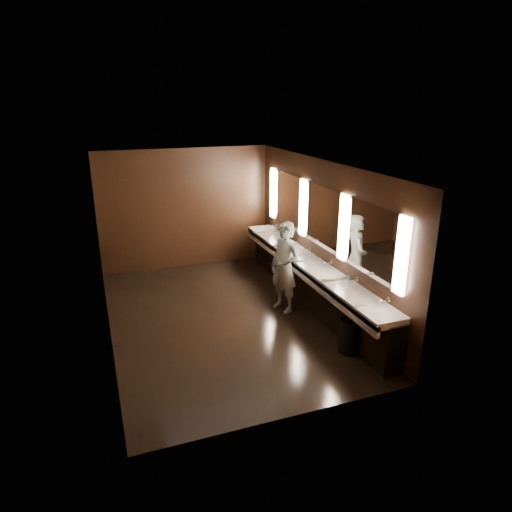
% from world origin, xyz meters
% --- Properties ---
extents(floor, '(6.00, 6.00, 0.00)m').
position_xyz_m(floor, '(0.00, 0.00, 0.00)').
color(floor, black).
rests_on(floor, ground).
extents(ceiling, '(4.00, 6.00, 0.02)m').
position_xyz_m(ceiling, '(0.00, 0.00, 2.80)').
color(ceiling, '#2D2D2B').
rests_on(ceiling, wall_back).
extents(wall_back, '(4.00, 0.02, 2.80)m').
position_xyz_m(wall_back, '(0.00, 3.00, 1.40)').
color(wall_back, black).
rests_on(wall_back, floor).
extents(wall_front, '(4.00, 0.02, 2.80)m').
position_xyz_m(wall_front, '(0.00, -3.00, 1.40)').
color(wall_front, black).
rests_on(wall_front, floor).
extents(wall_left, '(0.02, 6.00, 2.80)m').
position_xyz_m(wall_left, '(-2.00, 0.00, 1.40)').
color(wall_left, black).
rests_on(wall_left, floor).
extents(wall_right, '(0.02, 6.00, 2.80)m').
position_xyz_m(wall_right, '(2.00, 0.00, 1.40)').
color(wall_right, black).
rests_on(wall_right, floor).
extents(sink_counter, '(0.55, 5.40, 1.01)m').
position_xyz_m(sink_counter, '(1.79, 0.00, 0.50)').
color(sink_counter, black).
rests_on(sink_counter, floor).
extents(mirror_band, '(0.06, 5.03, 1.15)m').
position_xyz_m(mirror_band, '(1.98, -0.00, 1.75)').
color(mirror_band, '#FCE2CA').
rests_on(mirror_band, wall_right).
extents(person, '(0.61, 0.74, 1.73)m').
position_xyz_m(person, '(1.20, -0.08, 0.87)').
color(person, '#86B7C7').
rests_on(person, floor).
extents(trash_bin, '(0.47, 0.47, 0.56)m').
position_xyz_m(trash_bin, '(1.58, -1.86, 0.28)').
color(trash_bin, black).
rests_on(trash_bin, floor).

